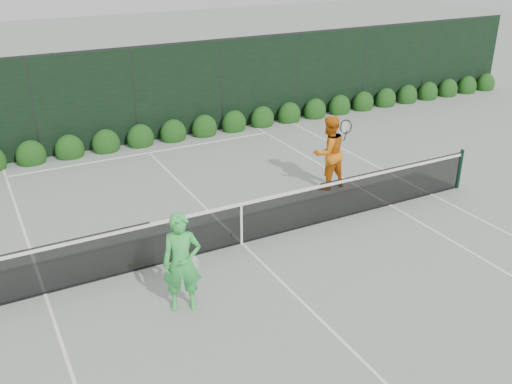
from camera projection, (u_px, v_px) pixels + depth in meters
ground at (242, 243)px, 12.41m from camera, size 80.00×80.00×0.00m
tennis_net at (240, 222)px, 12.18m from camera, size 12.90×0.10×1.07m
player_woman at (182, 263)px, 9.91m from camera, size 0.79×0.65×1.86m
player_man at (329, 152)px, 14.78m from camera, size 1.00×0.80×1.96m
court_lines at (242, 243)px, 12.41m from camera, size 11.03×23.83×0.01m
windscreen_fence at (313, 235)px, 9.60m from camera, size 32.00×21.07×3.06m
hedge_row at (141, 139)px, 18.07m from camera, size 31.66×0.65×0.94m
tennis_balls at (187, 248)px, 12.14m from camera, size 2.43×0.29×0.07m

